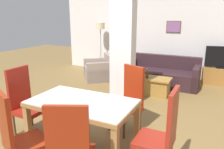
# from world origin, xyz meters

# --- Properties ---
(ground_plane) EXTENTS (18.00, 18.00, 0.00)m
(ground_plane) POSITION_xyz_m (0.00, 0.00, 0.00)
(ground_plane) COLOR olive
(back_wall) EXTENTS (7.20, 0.09, 2.70)m
(back_wall) POSITION_xyz_m (0.00, 4.67, 1.35)
(back_wall) COLOR white
(back_wall) RESTS_ON ground_plane
(divider_pillar) EXTENTS (0.48, 0.29, 2.70)m
(divider_pillar) POSITION_xyz_m (-0.14, 1.76, 1.35)
(divider_pillar) COLOR white
(divider_pillar) RESTS_ON ground_plane
(dining_table) EXTENTS (1.50, 0.86, 0.77)m
(dining_table) POSITION_xyz_m (0.00, 0.00, 0.60)
(dining_table) COLOR #A57945
(dining_table) RESTS_ON ground_plane
(dining_chair_near_left) EXTENTS (0.61, 0.61, 1.13)m
(dining_chair_near_left) POSITION_xyz_m (-0.38, -0.83, 0.57)
(dining_chair_near_left) COLOR maroon
(dining_chair_near_left) RESTS_ON ground_plane
(dining_chair_far_right) EXTENTS (0.61, 0.61, 1.13)m
(dining_chair_far_right) POSITION_xyz_m (0.38, 0.86, 0.57)
(dining_chair_far_right) COLOR #9A260E
(dining_chair_far_right) RESTS_ON ground_plane
(dining_chair_head_left) EXTENTS (0.46, 0.46, 1.13)m
(dining_chair_head_left) POSITION_xyz_m (-1.15, 0.00, 0.57)
(dining_chair_head_left) COLOR maroon
(dining_chair_head_left) RESTS_ON ground_plane
(dining_chair_head_right) EXTENTS (0.46, 0.46, 1.13)m
(dining_chair_head_right) POSITION_xyz_m (1.16, 0.00, 0.57)
(dining_chair_head_right) COLOR maroon
(dining_chair_head_right) RESTS_ON ground_plane
(sofa) EXTENTS (2.04, 0.91, 0.81)m
(sofa) POSITION_xyz_m (0.27, 3.70, 0.28)
(sofa) COLOR #331E24
(sofa) RESTS_ON ground_plane
(armchair) EXTENTS (1.20, 1.20, 0.77)m
(armchair) POSITION_xyz_m (-1.58, 3.35, 0.28)
(armchair) COLOR gray
(armchair) RESTS_ON ground_plane
(coffee_table) EXTENTS (0.77, 0.49, 0.44)m
(coffee_table) POSITION_xyz_m (0.33, 2.74, 0.23)
(coffee_table) COLOR #A27534
(coffee_table) RESTS_ON ground_plane
(bottle) EXTENTS (0.08, 0.08, 0.24)m
(bottle) POSITION_xyz_m (0.14, 2.65, 0.53)
(bottle) COLOR #4C2D14
(bottle) RESTS_ON coffee_table
(tv_stand) EXTENTS (1.12, 0.40, 0.49)m
(tv_stand) POSITION_xyz_m (1.87, 4.39, 0.25)
(tv_stand) COLOR #A46C31
(tv_stand) RESTS_ON ground_plane
(floor_lamp) EXTENTS (0.31, 0.31, 1.71)m
(floor_lamp) POSITION_xyz_m (-2.06, 4.27, 1.43)
(floor_lamp) COLOR #B7B7BC
(floor_lamp) RESTS_ON ground_plane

